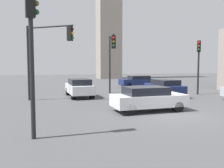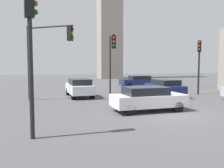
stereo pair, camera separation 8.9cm
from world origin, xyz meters
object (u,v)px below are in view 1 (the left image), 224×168
object	(u,v)px
traffic_light_4	(199,57)
car_0	(148,98)
traffic_light_0	(111,52)
traffic_light_1	(32,35)
car_2	(138,81)
car_1	(164,87)
traffic_light_3	(48,46)
car_3	(79,87)

from	to	relation	value
traffic_light_4	car_0	xyz separation A→B (m)	(-7.58, -5.95, -2.63)
traffic_light_0	traffic_light_1	bearing A→B (deg)	-17.76
traffic_light_1	traffic_light_0	bearing A→B (deg)	52.00
traffic_light_0	traffic_light_1	world-z (taller)	traffic_light_0
car_2	traffic_light_4	bearing A→B (deg)	107.03
traffic_light_4	traffic_light_1	bearing A→B (deg)	-18.53
traffic_light_0	traffic_light_1	xyz separation A→B (m)	(-5.95, -10.95, -0.10)
car_1	car_2	distance (m)	8.07
traffic_light_0	traffic_light_1	distance (m)	12.46
traffic_light_1	traffic_light_4	xyz separation A→B (m)	(13.67, 9.57, -0.32)
car_0	car_1	size ratio (longest dim) A/B	1.05
traffic_light_1	traffic_light_3	bearing A→B (deg)	76.48
traffic_light_1	car_2	distance (m)	20.52
car_2	car_3	bearing A→B (deg)	36.23
car_0	car_3	size ratio (longest dim) A/B	1.00
traffic_light_4	car_2	world-z (taller)	traffic_light_4
traffic_light_4	car_0	size ratio (longest dim) A/B	1.13
car_1	car_0	bearing A→B (deg)	141.56
car_0	traffic_light_3	bearing A→B (deg)	133.63
traffic_light_0	car_3	size ratio (longest dim) A/B	1.25
car_1	car_3	bearing A→B (deg)	74.17
traffic_light_4	car_3	world-z (taller)	traffic_light_4
traffic_light_3	car_2	bearing A→B (deg)	74.52
traffic_light_1	car_1	size ratio (longest dim) A/B	1.31
traffic_light_4	car_2	size ratio (longest dim) A/B	1.14
car_3	traffic_light_1	bearing A→B (deg)	160.97
car_1	traffic_light_1	bearing A→B (deg)	129.60
traffic_light_1	car_2	bearing A→B (deg)	48.10
car_1	traffic_light_4	bearing A→B (deg)	-85.30
traffic_light_3	car_2	xyz separation A→B (m)	(10.25, 8.22, -3.26)
traffic_light_4	car_1	bearing A→B (deg)	-46.28
car_3	car_2	bearing A→B (deg)	-53.45
traffic_light_0	car_1	bearing A→B (deg)	76.71
car_0	car_3	bearing A→B (deg)	110.46
car_0	car_2	world-z (taller)	car_0
car_2	traffic_light_0	bearing A→B (deg)	48.26
car_1	traffic_light_0	bearing A→B (deg)	63.42
traffic_light_1	car_1	bearing A→B (deg)	32.64
traffic_light_4	car_3	bearing A→B (deg)	-59.93
traffic_light_0	car_2	xyz separation A→B (m)	(4.93, 6.19, -3.04)
traffic_light_3	car_1	world-z (taller)	traffic_light_3
car_2	car_1	bearing A→B (deg)	81.06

